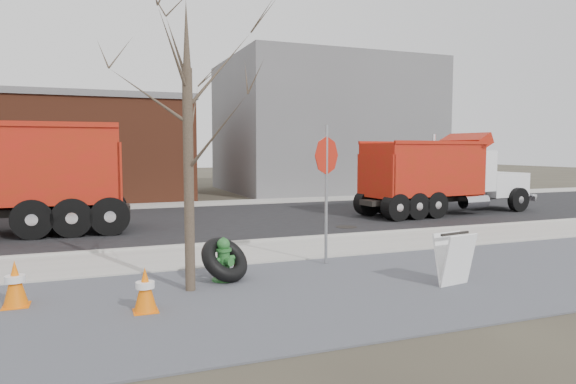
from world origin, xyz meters
name	(u,v)px	position (x,y,z in m)	size (l,w,h in m)	color
ground	(299,252)	(0.00, 0.00, 0.00)	(120.00, 120.00, 0.00)	#383328
gravel_verge	(370,286)	(0.00, -3.50, 0.01)	(60.00, 5.00, 0.03)	slate
sidewalk	(295,249)	(0.00, 0.25, 0.03)	(60.00, 2.50, 0.06)	#9E9B93
curb	(278,240)	(0.00, 1.55, 0.06)	(60.00, 0.15, 0.11)	#9E9B93
road	(234,220)	(0.00, 6.30, 0.01)	(60.00, 9.40, 0.02)	black
far_sidewalk	(202,204)	(0.00, 12.00, 0.03)	(60.00, 2.00, 0.06)	#9E9B93
building_grey	(323,127)	(9.00, 18.00, 4.00)	(12.00, 10.00, 8.00)	slate
bare_tree	(188,109)	(-3.20, -2.60, 3.30)	(3.20, 3.20, 5.20)	#382D23
fire_hydrant	(224,262)	(-2.46, -2.13, 0.40)	(0.49, 0.49, 0.88)	#33762D
truck_tire	(225,259)	(-2.44, -2.13, 0.44)	(1.29, 1.25, 0.92)	black
stop_sign	(326,171)	(0.01, -1.55, 2.10)	(0.76, 0.43, 3.11)	gray
sandwich_board	(454,259)	(1.50, -4.02, 0.53)	(0.79, 0.57, 1.00)	white
traffic_cone_near	(145,290)	(-4.08, -3.56, 0.37)	(0.38, 0.38, 0.74)	orange
traffic_cone_far	(15,284)	(-6.03, -2.53, 0.39)	(0.41, 0.41, 0.79)	orange
dump_truck_red_a	(441,173)	(8.15, 5.03, 1.62)	(7.96, 2.91, 3.19)	black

